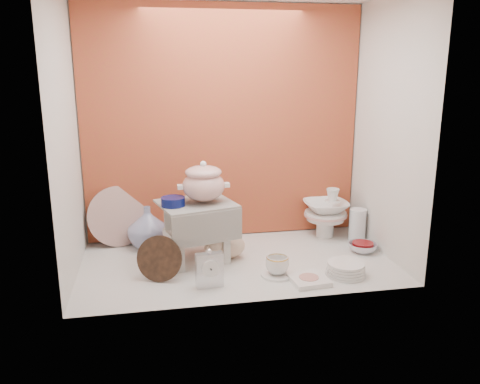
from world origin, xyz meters
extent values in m
plane|color=silver|center=(0.00, 0.00, 0.00)|extent=(1.80, 1.80, 0.00)
cube|color=#AC3C2B|center=(0.00, 0.50, 0.75)|extent=(1.80, 0.06, 1.50)
cube|color=silver|center=(-0.90, 0.00, 0.75)|extent=(0.06, 1.00, 1.50)
cube|color=silver|center=(0.90, 0.00, 0.75)|extent=(0.06, 1.00, 1.50)
cylinder|color=#0A1250|center=(-0.36, 0.04, 0.38)|extent=(0.16, 0.16, 0.05)
imported|color=white|center=(-0.51, 0.35, 0.13)|extent=(0.29, 0.29, 0.27)
cube|color=silver|center=(-0.20, -0.29, 0.10)|extent=(0.15, 0.06, 0.21)
ellipsoid|color=#C7A78C|center=(-0.05, 0.07, 0.08)|extent=(0.30, 0.22, 0.16)
cylinder|color=white|center=(0.18, -0.23, 0.01)|extent=(0.23, 0.23, 0.01)
imported|color=white|center=(0.18, -0.23, 0.06)|extent=(0.15, 0.15, 0.10)
cube|color=white|center=(0.33, -0.34, 0.01)|extent=(0.21, 0.21, 0.03)
cylinder|color=white|center=(0.55, -0.29, 0.04)|extent=(0.26, 0.26, 0.07)
imported|color=silver|center=(0.79, 0.02, 0.03)|extent=(0.23, 0.23, 0.05)
cylinder|color=silver|center=(0.84, 0.21, 0.11)|extent=(0.14, 0.14, 0.22)
camera|label=1|loc=(-0.48, -2.62, 1.12)|focal=36.52mm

